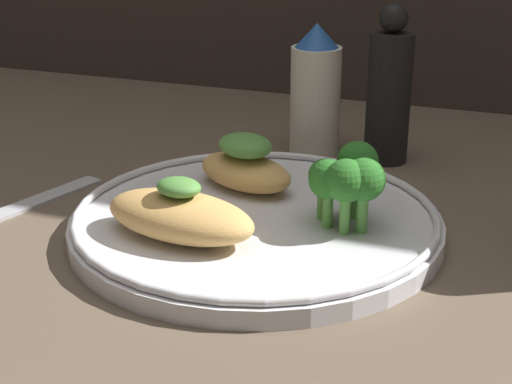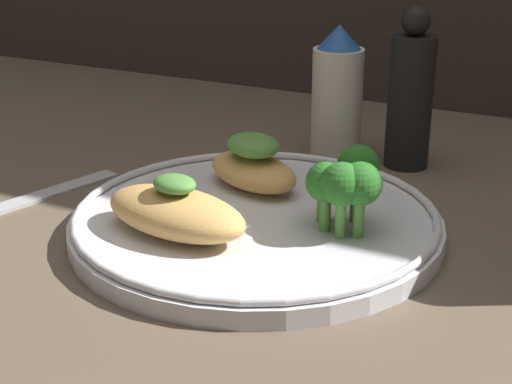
% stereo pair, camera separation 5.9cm
% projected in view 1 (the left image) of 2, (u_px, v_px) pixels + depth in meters
% --- Properties ---
extents(ground_plane, '(1.80, 1.80, 0.01)m').
position_uv_depth(ground_plane, '(256.00, 239.00, 0.60)').
color(ground_plane, brown).
extents(plate, '(0.28, 0.28, 0.02)m').
position_uv_depth(plate, '(256.00, 221.00, 0.60)').
color(plate, silver).
rests_on(plate, ground_plane).
extents(grilled_meat_front, '(0.12, 0.08, 0.04)m').
position_uv_depth(grilled_meat_front, '(180.00, 215.00, 0.56)').
color(grilled_meat_front, tan).
rests_on(grilled_meat_front, plate).
extents(grilled_meat_middle, '(0.10, 0.08, 0.05)m').
position_uv_depth(grilled_meat_middle, '(245.00, 166.00, 0.65)').
color(grilled_meat_middle, tan).
rests_on(grilled_meat_middle, plate).
extents(broccoli_bunch, '(0.06, 0.06, 0.06)m').
position_uv_depth(broccoli_bunch, '(347.00, 177.00, 0.57)').
color(broccoli_bunch, '#569942').
rests_on(broccoli_bunch, plate).
extents(sauce_bottle, '(0.05, 0.05, 0.13)m').
position_uv_depth(sauce_bottle, '(315.00, 92.00, 0.76)').
color(sauce_bottle, silver).
rests_on(sauce_bottle, ground_plane).
extents(pepper_grinder, '(0.04, 0.04, 0.15)m').
position_uv_depth(pepper_grinder, '(389.00, 92.00, 0.73)').
color(pepper_grinder, black).
rests_on(pepper_grinder, ground_plane).
extents(fork, '(0.07, 0.17, 0.01)m').
position_uv_depth(fork, '(13.00, 208.00, 0.64)').
color(fork, '#B2B2B7').
rests_on(fork, ground_plane).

